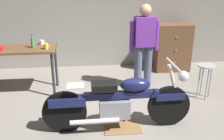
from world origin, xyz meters
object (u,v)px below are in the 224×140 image
object	(u,v)px
motorcycle	(119,101)
person_standing	(144,44)
mug_white_ceramic	(42,42)
bottle	(33,43)
wooden_dresser	(173,47)
shop_stool	(206,72)
mug_red_diner	(1,48)
mug_yellow_tall	(46,46)

from	to	relation	value
motorcycle	person_standing	size ratio (longest dim) A/B	1.31
mug_white_ceramic	bottle	size ratio (longest dim) A/B	0.45
motorcycle	bottle	distance (m)	2.08
wooden_dresser	bottle	bearing A→B (deg)	-162.23
mug_white_ceramic	bottle	distance (m)	0.26
person_standing	shop_stool	world-z (taller)	person_standing
motorcycle	person_standing	xyz separation A→B (m)	(0.65, 1.39, 0.48)
mug_red_diner	mug_white_ceramic	distance (m)	0.75
motorcycle	person_standing	world-z (taller)	person_standing
wooden_dresser	mug_red_diner	size ratio (longest dim) A/B	10.37
shop_stool	mug_red_diner	xyz separation A→B (m)	(-3.66, 0.39, 0.45)
person_standing	wooden_dresser	world-z (taller)	person_standing
mug_white_ceramic	mug_red_diner	bearing A→B (deg)	-151.24
person_standing	bottle	size ratio (longest dim) A/B	6.93
person_standing	mug_white_ceramic	world-z (taller)	person_standing
person_standing	mug_white_ceramic	distance (m)	1.97
person_standing	wooden_dresser	xyz separation A→B (m)	(0.91, 0.97, -0.38)
person_standing	mug_white_ceramic	bearing A→B (deg)	-10.01
bottle	mug_white_ceramic	bearing A→B (deg)	59.98
wooden_dresser	mug_yellow_tall	xyz separation A→B (m)	(-2.73, -1.07, 0.40)
mug_white_ceramic	bottle	bearing A→B (deg)	-120.02
wooden_dresser	bottle	size ratio (longest dim) A/B	4.56
person_standing	mug_white_ceramic	xyz separation A→B (m)	(-1.95, 0.23, 0.02)
motorcycle	person_standing	distance (m)	1.60
person_standing	motorcycle	bearing A→B (deg)	61.72
motorcycle	shop_stool	distance (m)	1.91
motorcycle	shop_stool	bearing A→B (deg)	26.06
mug_red_diner	bottle	bearing A→B (deg)	15.01
mug_red_diner	bottle	world-z (taller)	bottle
mug_red_diner	bottle	distance (m)	0.55
wooden_dresser	mug_red_diner	world-z (taller)	wooden_dresser
wooden_dresser	mug_white_ceramic	xyz separation A→B (m)	(-2.86, -0.74, 0.39)
mug_white_ceramic	bottle	xyz separation A→B (m)	(-0.13, -0.22, 0.05)
mug_yellow_tall	mug_red_diner	size ratio (longest dim) A/B	1.05
shop_stool	person_standing	bearing A→B (deg)	153.63
mug_yellow_tall	bottle	world-z (taller)	bottle
bottle	motorcycle	bearing A→B (deg)	-44.44
motorcycle	shop_stool	size ratio (longest dim) A/B	3.42
bottle	mug_yellow_tall	bearing A→B (deg)	-23.46
shop_stool	bottle	bearing A→B (deg)	170.26
mug_yellow_tall	shop_stool	bearing A→B (deg)	-8.43
motorcycle	wooden_dresser	size ratio (longest dim) A/B	1.99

